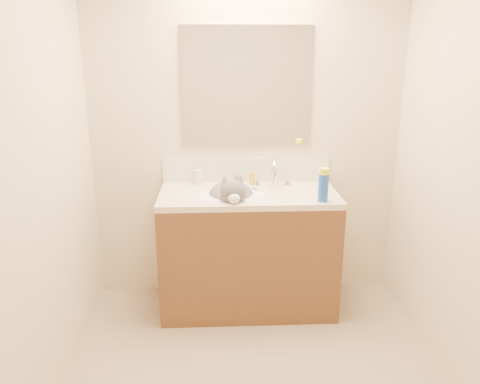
{
  "coord_description": "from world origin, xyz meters",
  "views": [
    {
      "loc": [
        -0.2,
        -2.02,
        1.82
      ],
      "look_at": [
        -0.06,
        0.92,
        0.88
      ],
      "focal_mm": 35.0,
      "sensor_mm": 36.0,
      "label": 1
    }
  ],
  "objects": [
    {
      "name": "silver_jar",
      "position": [
        -0.07,
        1.19,
        0.89
      ],
      "size": [
        0.05,
        0.05,
        0.06
      ],
      "primitive_type": "cylinder",
      "rotation": [
        0.0,
        0.0,
        0.09
      ],
      "color": "#B7B7BC",
      "rests_on": "counter_slab"
    },
    {
      "name": "counter_slab",
      "position": [
        0.0,
        0.97,
        0.84
      ],
      "size": [
        1.2,
        0.55,
        0.04
      ],
      "primitive_type": "cube",
      "color": "beige",
      "rests_on": "vanity_cabinet"
    },
    {
      "name": "pill_bottle",
      "position": [
        -0.34,
        1.18,
        0.91
      ],
      "size": [
        0.08,
        0.08,
        0.11
      ],
      "primitive_type": "cylinder",
      "rotation": [
        0.0,
        0.0,
        0.41
      ],
      "color": "silver",
      "rests_on": "counter_slab"
    },
    {
      "name": "basin",
      "position": [
        -0.12,
        0.94,
        0.79
      ],
      "size": [
        0.45,
        0.36,
        0.14
      ],
      "primitive_type": "ellipsoid",
      "color": "white",
      "rests_on": "vanity_cabinet"
    },
    {
      "name": "pill_label",
      "position": [
        -0.34,
        1.18,
        0.9
      ],
      "size": [
        0.08,
        0.08,
        0.04
      ],
      "primitive_type": "cylinder",
      "rotation": [
        0.0,
        0.0,
        0.41
      ],
      "color": "orange",
      "rests_on": "pill_bottle"
    },
    {
      "name": "room_shell",
      "position": [
        0.0,
        0.0,
        1.49
      ],
      "size": [
        2.24,
        2.54,
        2.52
      ],
      "color": "beige",
      "rests_on": "ground"
    },
    {
      "name": "mirror",
      "position": [
        0.0,
        1.24,
        1.54
      ],
      "size": [
        0.9,
        0.02,
        0.8
      ],
      "primitive_type": "cube",
      "color": "white",
      "rests_on": "room_shell"
    },
    {
      "name": "toothbrush",
      "position": [
        0.05,
        1.03,
        0.86
      ],
      "size": [
        0.09,
        0.12,
        0.01
      ],
      "primitive_type": "cube",
      "rotation": [
        0.0,
        0.0,
        0.6
      ],
      "color": "silver",
      "rests_on": "counter_slab"
    },
    {
      "name": "faucet",
      "position": [
        0.18,
        1.11,
        0.95
      ],
      "size": [
        0.28,
        0.2,
        0.21
      ],
      "color": "silver",
      "rests_on": "counter_slab"
    },
    {
      "name": "spray_can",
      "position": [
        0.46,
        0.77,
        0.95
      ],
      "size": [
        0.07,
        0.07,
        0.18
      ],
      "primitive_type": "cylinder",
      "rotation": [
        0.0,
        0.0,
        0.16
      ],
      "color": "blue",
      "rests_on": "counter_slab"
    },
    {
      "name": "vanity_cabinet",
      "position": [
        0.0,
        0.97,
        0.41
      ],
      "size": [
        1.2,
        0.55,
        0.82
      ],
      "primitive_type": "cube",
      "color": "#56371D",
      "rests_on": "ground"
    },
    {
      "name": "cat",
      "position": [
        -0.12,
        0.94,
        0.84
      ],
      "size": [
        0.38,
        0.45,
        0.34
      ],
      "rotation": [
        0.0,
        0.0,
        0.06
      ],
      "color": "#4F4C4F",
      "rests_on": "basin"
    },
    {
      "name": "backsplash",
      "position": [
        0.0,
        1.24,
        0.95
      ],
      "size": [
        1.2,
        0.02,
        0.18
      ],
      "primitive_type": "cube",
      "color": "beige",
      "rests_on": "counter_slab"
    },
    {
      "name": "amber_bottle",
      "position": [
        0.03,
        1.16,
        0.91
      ],
      "size": [
        0.05,
        0.05,
        0.1
      ],
      "primitive_type": "cylinder",
      "rotation": [
        0.0,
        0.0,
        -0.34
      ],
      "color": "gold",
      "rests_on": "counter_slab"
    },
    {
      "name": "spray_cap",
      "position": [
        0.46,
        0.77,
        1.06
      ],
      "size": [
        0.07,
        0.07,
        0.04
      ],
      "primitive_type": "cylinder",
      "rotation": [
        0.0,
        0.0,
        0.16
      ],
      "color": "#E3FF1A",
      "rests_on": "spray_can"
    },
    {
      "name": "toothbrush_head",
      "position": [
        0.05,
        1.03,
        0.87
      ],
      "size": [
        0.03,
        0.04,
        0.02
      ],
      "primitive_type": "cube",
      "rotation": [
        0.0,
        0.0,
        0.6
      ],
      "color": "#6CB5E5",
      "rests_on": "counter_slab"
    }
  ]
}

